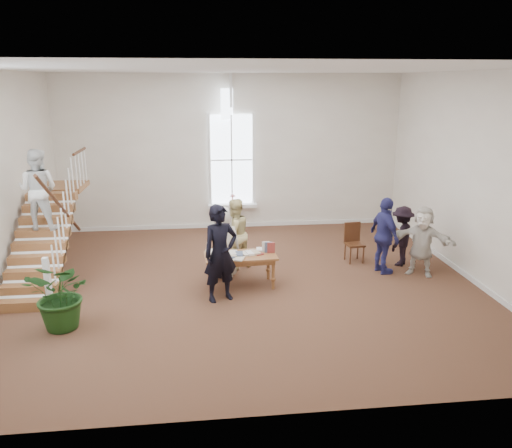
{
  "coord_description": "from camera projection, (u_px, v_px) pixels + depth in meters",
  "views": [
    {
      "loc": [
        -0.92,
        -10.1,
        4.26
      ],
      "look_at": [
        0.26,
        0.4,
        1.24
      ],
      "focal_mm": 35.0,
      "sensor_mm": 36.0,
      "label": 1
    }
  ],
  "objects": [
    {
      "name": "person_yellow",
      "position": [
        234.0,
        234.0,
        11.62
      ],
      "size": [
        1.03,
        0.97,
        1.68
      ],
      "primitive_type": "imported",
      "rotation": [
        0.0,
        0.0,
        3.7
      ],
      "color": "beige",
      "rests_on": "ground"
    },
    {
      "name": "room_shell",
      "position": [
        233.0,
        215.0,
        15.0
      ],
      "size": [
        10.49,
        10.0,
        10.0
      ],
      "color": "beige",
      "rests_on": "ground"
    },
    {
      "name": "side_chair",
      "position": [
        353.0,
        240.0,
        12.19
      ],
      "size": [
        0.45,
        0.45,
        0.95
      ],
      "rotation": [
        0.0,
        0.0,
        0.11
      ],
      "color": "#3B1A10",
      "rests_on": "ground"
    },
    {
      "name": "ground",
      "position": [
        246.0,
        284.0,
        10.92
      ],
      "size": [
        10.0,
        10.0,
        0.0
      ],
      "primitive_type": "plane",
      "color": "#4A2C1D",
      "rests_on": "ground"
    },
    {
      "name": "woman_cluster_b",
      "position": [
        402.0,
        236.0,
        11.86
      ],
      "size": [
        1.01,
        1.06,
        1.44
      ],
      "primitive_type": "imported",
      "rotation": [
        0.0,
        0.0,
        4.0
      ],
      "color": "black",
      "rests_on": "ground"
    },
    {
      "name": "staircase",
      "position": [
        42.0,
        209.0,
        10.72
      ],
      "size": [
        1.1,
        4.1,
        2.92
      ],
      "color": "brown",
      "rests_on": "ground"
    },
    {
      "name": "police_officer",
      "position": [
        220.0,
        253.0,
        9.86
      ],
      "size": [
        0.85,
        0.72,
        1.97
      ],
      "primitive_type": "imported",
      "rotation": [
        0.0,
        0.0,
        0.4
      ],
      "color": "black",
      "rests_on": "ground"
    },
    {
      "name": "elderly_woman",
      "position": [
        223.0,
        242.0,
        11.12
      ],
      "size": [
        0.83,
        0.57,
        1.63
      ],
      "primitive_type": "imported",
      "rotation": [
        0.0,
        0.0,
        3.21
      ],
      "color": "silver",
      "rests_on": "ground"
    },
    {
      "name": "library_table",
      "position": [
        240.0,
        258.0,
        10.63
      ],
      "size": [
        1.55,
        0.85,
        0.77
      ],
      "rotation": [
        0.0,
        0.0,
        0.05
      ],
      "color": "brown",
      "rests_on": "ground"
    },
    {
      "name": "floor_plant",
      "position": [
        63.0,
        295.0,
        8.78
      ],
      "size": [
        1.48,
        1.41,
        1.3
      ],
      "primitive_type": "imported",
      "rotation": [
        0.0,
        0.0,
        -0.43
      ],
      "color": "#173912",
      "rests_on": "ground"
    },
    {
      "name": "woman_cluster_c",
      "position": [
        422.0,
        241.0,
        11.24
      ],
      "size": [
        1.51,
        1.17,
        1.6
      ],
      "primitive_type": "imported",
      "rotation": [
        0.0,
        0.0,
        5.73
      ],
      "color": "silver",
      "rests_on": "ground"
    },
    {
      "name": "woman_cluster_a",
      "position": [
        385.0,
        236.0,
        11.32
      ],
      "size": [
        0.63,
        1.11,
        1.78
      ],
      "primitive_type": "imported",
      "rotation": [
        0.0,
        0.0,
        1.77
      ],
      "color": "navy",
      "rests_on": "ground"
    }
  ]
}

